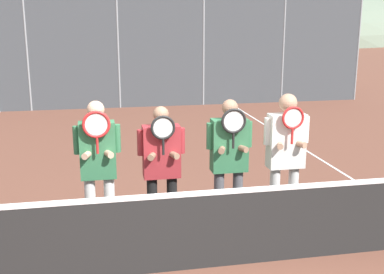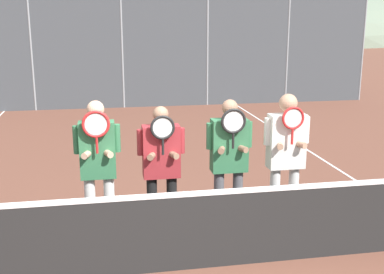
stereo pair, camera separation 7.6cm
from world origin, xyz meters
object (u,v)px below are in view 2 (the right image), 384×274
Objects in this scene: player_center_left at (161,163)px; player_center_right at (229,156)px; car_center at (247,67)px; player_rightmost at (286,151)px; car_left_of_center at (115,70)px; player_leftmost at (98,162)px.

player_center_right is at bearing -0.88° from player_center_left.
car_center reaches higher than player_center_left.
player_rightmost is at bearing -6.29° from player_center_right.
player_center_right is 0.37× the size of car_center.
player_center_right is (0.85, -0.01, 0.04)m from player_center_left.
car_left_of_center is at bearing 98.36° from player_rightmost.
player_leftmost and car_left_of_center have the same top height.
player_rightmost is 12.40m from car_left_of_center.
player_center_right reaches higher than player_center_left.
player_center_left is 0.38× the size of car_left_of_center.
player_leftmost is 0.77m from player_center_left.
player_center_left is 0.86m from player_center_right.
car_left_of_center is at bearing 91.07° from player_center_left.
player_rightmost is at bearing -81.64° from car_left_of_center.
car_center is (4.82, 12.28, -0.08)m from player_center_left.
player_center_left is at bearing 1.30° from player_leftmost.
car_center reaches higher than car_left_of_center.
player_leftmost is 12.21m from car_left_of_center.
car_left_of_center is 0.95× the size of car_center.
player_center_left is 0.36× the size of car_center.
player_rightmost reaches higher than player_center_left.
player_center_left is (0.76, 0.02, -0.06)m from player_leftmost.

